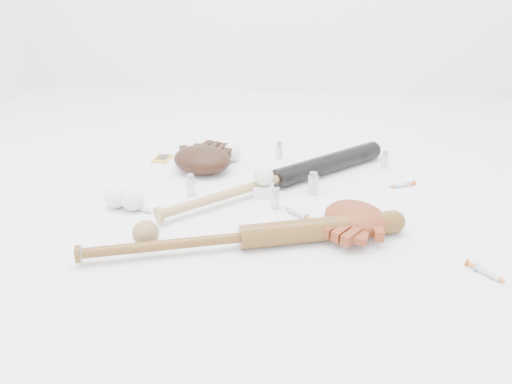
# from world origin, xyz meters

# --- Properties ---
(bat_dark) EXTENTS (0.81, 0.72, 0.07)m
(bat_dark) POSITION_xyz_m (0.11, 0.17, 0.04)
(bat_dark) COLOR black
(bat_dark) RESTS_ON ground
(bat_wood) EXTENTS (0.96, 0.35, 0.07)m
(bat_wood) POSITION_xyz_m (0.04, -0.24, 0.04)
(bat_wood) COLOR brown
(bat_wood) RESTS_ON ground
(glove_dark) EXTENTS (0.35, 0.35, 0.10)m
(glove_dark) POSITION_xyz_m (-0.19, 0.29, 0.05)
(glove_dark) COLOR black
(glove_dark) RESTS_ON ground
(glove_tan) EXTENTS (0.33, 0.33, 0.09)m
(glove_tan) POSITION_xyz_m (0.36, -0.10, 0.04)
(glove_tan) COLOR maroon
(glove_tan) RESTS_ON ground
(trading_card) EXTENTS (0.07, 0.10, 0.00)m
(trading_card) POSITION_xyz_m (-0.38, 0.39, 0.00)
(trading_card) COLOR gold
(trading_card) RESTS_ON ground
(pedestal) EXTENTS (0.08, 0.08, 0.04)m
(pedestal) POSITION_xyz_m (0.06, 0.11, 0.02)
(pedestal) COLOR white
(pedestal) RESTS_ON ground
(baseball_on_pedestal) EXTENTS (0.07, 0.07, 0.07)m
(baseball_on_pedestal) POSITION_xyz_m (0.06, 0.11, 0.07)
(baseball_on_pedestal) COLOR white
(baseball_on_pedestal) RESTS_ON pedestal
(baseball_left) EXTENTS (0.08, 0.08, 0.08)m
(baseball_left) POSITION_xyz_m (-0.36, -0.05, 0.04)
(baseball_left) COLOR white
(baseball_left) RESTS_ON ground
(baseball_upper) EXTENTS (0.07, 0.07, 0.07)m
(baseball_upper) POSITION_xyz_m (-0.10, 0.40, 0.04)
(baseball_upper) COLOR white
(baseball_upper) RESTS_ON ground
(baseball_mid) EXTENTS (0.08, 0.08, 0.08)m
(baseball_mid) POSITION_xyz_m (-0.42, -0.03, 0.04)
(baseball_mid) COLOR white
(baseball_mid) RESTS_ON ground
(baseball_aged) EXTENTS (0.08, 0.08, 0.08)m
(baseball_aged) POSITION_xyz_m (-0.25, -0.25, 0.04)
(baseball_aged) COLOR olive
(baseball_aged) RESTS_ON ground
(syringe_0) EXTENTS (0.13, 0.07, 0.02)m
(syringe_0) POSITION_xyz_m (-0.33, -0.05, 0.01)
(syringe_0) COLOR #ADBCC6
(syringe_0) RESTS_ON ground
(syringe_1) EXTENTS (0.14, 0.12, 0.02)m
(syringe_1) POSITION_xyz_m (0.19, -0.03, 0.01)
(syringe_1) COLOR #ADBCC6
(syringe_1) RESTS_ON ground
(syringe_2) EXTENTS (0.13, 0.09, 0.02)m
(syringe_2) POSITION_xyz_m (0.08, 0.14, 0.01)
(syringe_2) COLOR #ADBCC6
(syringe_2) RESTS_ON ground
(syringe_3) EXTENTS (0.12, 0.13, 0.02)m
(syringe_3) POSITION_xyz_m (0.70, -0.31, 0.01)
(syringe_3) COLOR #ADBCC6
(syringe_3) RESTS_ON ground
(syringe_4) EXTENTS (0.13, 0.08, 0.02)m
(syringe_4) POSITION_xyz_m (0.55, 0.23, 0.01)
(syringe_4) COLOR #ADBCC6
(syringe_4) RESTS_ON ground
(vial_0) EXTENTS (0.03, 0.03, 0.07)m
(vial_0) POSITION_xyz_m (0.09, 0.45, 0.04)
(vial_0) COLOR silver
(vial_0) RESTS_ON ground
(vial_1) EXTENTS (0.03, 0.03, 0.07)m
(vial_1) POSITION_xyz_m (0.52, 0.40, 0.03)
(vial_1) COLOR silver
(vial_1) RESTS_ON ground
(vial_2) EXTENTS (0.03, 0.03, 0.07)m
(vial_2) POSITION_xyz_m (0.11, 0.01, 0.03)
(vial_2) COLOR silver
(vial_2) RESTS_ON ground
(vial_3) EXTENTS (0.04, 0.04, 0.08)m
(vial_3) POSITION_xyz_m (0.23, 0.14, 0.04)
(vial_3) COLOR silver
(vial_3) RESTS_ON ground
(vial_4) EXTENTS (0.03, 0.03, 0.08)m
(vial_4) POSITION_xyz_m (-0.19, 0.08, 0.04)
(vial_4) COLOR silver
(vial_4) RESTS_ON ground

